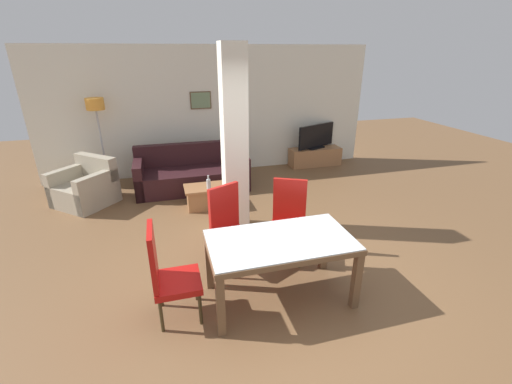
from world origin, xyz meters
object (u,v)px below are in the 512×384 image
(tv_screen, at_px, (316,137))
(sofa, at_px, (192,174))
(armchair, at_px, (86,188))
(dining_chair_far_right, at_px, (288,218))
(dining_chair_head_left, at_px, (167,273))
(dining_table, at_px, (280,252))
(coffee_table, at_px, (207,196))
(floor_lamp, at_px, (96,113))
(bottle, at_px, (209,184))
(tv_stand, at_px, (315,157))
(dining_chair_far_left, at_px, (230,226))

(tv_screen, bearing_deg, sofa, -9.17)
(armchair, height_order, tv_screen, tv_screen)
(dining_chair_far_right, xyz_separation_m, dining_chair_head_left, (-1.57, -0.79, 0.00))
(dining_table, bearing_deg, coffee_table, 99.72)
(dining_chair_head_left, bearing_deg, dining_table, 90.00)
(dining_table, distance_m, floor_lamp, 4.89)
(bottle, relative_size, tv_stand, 0.20)
(sofa, xyz_separation_m, bottle, (0.18, -1.08, 0.19))
(sofa, height_order, armchair, sofa)
(dining_chair_far_right, height_order, armchair, dining_chair_far_right)
(tv_screen, distance_m, floor_lamp, 4.72)
(dining_table, distance_m, dining_chair_far_left, 0.89)
(dining_table, xyz_separation_m, tv_stand, (2.40, 4.29, -0.37))
(dining_chair_far_left, relative_size, coffee_table, 1.40)
(dining_chair_head_left, height_order, sofa, dining_chair_head_left)
(coffee_table, bearing_deg, sofa, 98.78)
(tv_screen, bearing_deg, armchair, -11.76)
(dining_table, bearing_deg, bottle, 99.45)
(dining_chair_far_right, distance_m, armchair, 3.88)
(dining_chair_far_left, distance_m, bottle, 1.70)
(sofa, relative_size, tv_screen, 2.09)
(dining_chair_far_right, bearing_deg, dining_table, 90.00)
(coffee_table, bearing_deg, armchair, 160.33)
(armchair, height_order, floor_lamp, floor_lamp)
(dining_chair_far_right, height_order, coffee_table, dining_chair_far_right)
(bottle, bearing_deg, armchair, 157.82)
(dining_chair_far_left, xyz_separation_m, tv_stand, (2.78, 3.49, -0.34))
(dining_chair_head_left, height_order, bottle, dining_chair_head_left)
(dining_chair_far_right, distance_m, floor_lamp, 4.45)
(dining_table, distance_m, armchair, 4.20)
(dining_table, xyz_separation_m, dining_chair_head_left, (-1.18, 0.00, -0.04))
(dining_chair_far_right, distance_m, dining_chair_head_left, 1.76)
(dining_chair_far_left, bearing_deg, sofa, -111.69)
(coffee_table, bearing_deg, bottle, -74.64)
(dining_chair_far_right, distance_m, coffee_table, 2.04)
(dining_chair_far_left, bearing_deg, dining_table, 90.00)
(tv_stand, xyz_separation_m, floor_lamp, (-4.66, -0.05, 1.27))
(armchair, xyz_separation_m, tv_screen, (4.91, 0.94, 0.41))
(sofa, relative_size, armchair, 1.76)
(dining_table, distance_m, sofa, 3.64)
(dining_chair_head_left, bearing_deg, coffee_table, 164.26)
(bottle, bearing_deg, dining_chair_head_left, -107.12)
(dining_chair_far_left, relative_size, armchair, 0.86)
(dining_chair_head_left, bearing_deg, tv_stand, 140.15)
(dining_chair_far_left, bearing_deg, tv_stand, -154.53)
(coffee_table, relative_size, tv_screen, 0.73)
(dining_table, xyz_separation_m, coffee_table, (-0.45, 2.61, -0.39))
(sofa, distance_m, bottle, 1.11)
(dining_table, relative_size, sofa, 0.72)
(dining_table, xyz_separation_m, floor_lamp, (-2.26, 4.24, 0.90))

